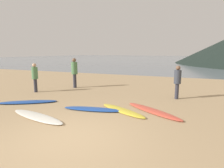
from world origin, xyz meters
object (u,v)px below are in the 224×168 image
at_px(surfboard_3, 122,110).
at_px(person_0, 74,70).
at_px(surfboard_4, 153,111).
at_px(person_1, 35,75).
at_px(surfboard_2, 93,109).
at_px(person_2, 177,80).
at_px(surfboard_1, 37,116).
at_px(surfboard_0, 28,102).

distance_m(surfboard_3, person_0, 5.55).
distance_m(surfboard_4, person_1, 6.77).
distance_m(surfboard_2, surfboard_3, 1.13).
height_order(surfboard_4, person_2, person_2).
bearing_deg(person_1, surfboard_4, -79.22).
xyz_separation_m(person_0, person_1, (-1.28, -1.93, -0.14)).
relative_size(surfboard_1, surfboard_4, 0.97).
bearing_deg(person_2, surfboard_1, 62.60).
bearing_deg(surfboard_4, surfboard_3, -127.66).
bearing_deg(person_0, surfboard_3, 128.14).
bearing_deg(person_2, surfboard_0, 44.19).
relative_size(surfboard_0, surfboard_2, 1.08).
bearing_deg(person_1, surfboard_0, -124.27).
bearing_deg(person_2, surfboard_3, 73.42).
bearing_deg(person_0, person_2, 160.63).
height_order(surfboard_3, person_2, person_2).
xyz_separation_m(surfboard_1, person_0, (-1.81, 5.11, 1.04)).
distance_m(surfboard_4, person_2, 2.65).
xyz_separation_m(surfboard_3, person_2, (1.76, 2.76, 0.89)).
distance_m(surfboard_0, person_1, 2.51).
relative_size(surfboard_2, surfboard_4, 0.88).
bearing_deg(surfboard_0, person_1, 94.37).
height_order(surfboard_0, person_1, person_1).
xyz_separation_m(surfboard_4, person_0, (-5.34, 3.03, 1.03)).
bearing_deg(surfboard_1, person_0, 121.95).
relative_size(surfboard_4, person_2, 1.66).
height_order(surfboard_2, person_1, person_1).
height_order(surfboard_0, person_2, person_2).
bearing_deg(surfboard_4, person_0, -175.89).
xyz_separation_m(surfboard_4, person_1, (-6.62, 1.10, 0.89)).
distance_m(surfboard_0, surfboard_2, 3.11).
distance_m(surfboard_1, surfboard_4, 4.10).
bearing_deg(surfboard_4, person_1, -155.78).
height_order(surfboard_4, person_0, person_0).
height_order(surfboard_0, surfboard_3, surfboard_0).
relative_size(surfboard_2, surfboard_3, 1.02).
height_order(surfboard_0, person_0, person_0).
relative_size(surfboard_1, person_2, 1.62).
xyz_separation_m(surfboard_4, person_2, (0.69, 2.40, 0.88)).
relative_size(surfboard_3, surfboard_4, 0.86).
bearing_deg(person_1, surfboard_2, -91.17).
bearing_deg(surfboard_2, person_2, 37.02).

